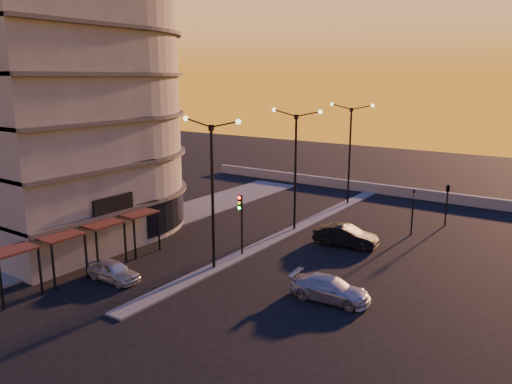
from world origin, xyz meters
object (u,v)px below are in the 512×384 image
at_px(car_sedan, 346,236).
at_px(car_wagon, 330,289).
at_px(traffic_light_main, 241,215).
at_px(car_hatchback, 113,271).
at_px(streetlamp_mid, 296,160).

height_order(car_sedan, car_wagon, car_sedan).
relative_size(traffic_light_main, car_hatchback, 1.19).
bearing_deg(traffic_light_main, car_hatchback, -116.15).
distance_m(streetlamp_mid, car_sedan, 7.00).
distance_m(traffic_light_main, car_sedan, 8.04).
distance_m(streetlamp_mid, car_hatchback, 16.06).
bearing_deg(car_hatchback, traffic_light_main, -26.67).
relative_size(streetlamp_mid, car_sedan, 2.10).
xyz_separation_m(car_hatchback, car_sedan, (8.68, 13.65, 0.14)).
bearing_deg(car_wagon, streetlamp_mid, 34.36).
relative_size(car_sedan, car_wagon, 1.02).
distance_m(streetlamp_mid, traffic_light_main, 7.62).
height_order(traffic_light_main, car_sedan, traffic_light_main).
xyz_separation_m(traffic_light_main, car_wagon, (8.00, -2.75, -2.24)).
xyz_separation_m(car_hatchback, car_wagon, (11.76, 4.92, 0.04)).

